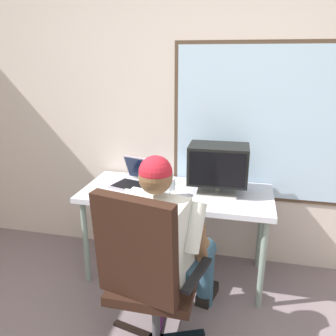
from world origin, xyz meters
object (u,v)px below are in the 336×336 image
(crt_monitor, at_px, (218,165))
(laptop, at_px, (136,178))
(person_seated, at_px, (166,240))
(wine_glass, at_px, (170,185))
(office_chair, at_px, (146,270))
(desk, at_px, (176,199))

(crt_monitor, bearing_deg, laptop, 177.65)
(laptop, bearing_deg, person_seated, -57.94)
(crt_monitor, relative_size, wine_glass, 3.05)
(person_seated, bearing_deg, laptop, 122.06)
(person_seated, bearing_deg, office_chair, -101.76)
(desk, relative_size, wine_glass, 10.02)
(person_seated, distance_m, laptop, 0.77)
(desk, relative_size, person_seated, 1.20)
(person_seated, height_order, wine_glass, person_seated)
(office_chair, distance_m, crt_monitor, 1.00)
(desk, bearing_deg, office_chair, -89.96)
(desk, xyz_separation_m, office_chair, (0.00, -0.84, -0.08))
(desk, xyz_separation_m, wine_glass, (-0.02, -0.12, 0.16))
(person_seated, bearing_deg, crt_monitor, 67.70)
(person_seated, distance_m, crt_monitor, 0.73)
(laptop, height_order, wine_glass, laptop)
(wine_glass, bearing_deg, desk, 79.10)
(crt_monitor, xyz_separation_m, wine_glass, (-0.33, -0.16, -0.13))
(crt_monitor, bearing_deg, office_chair, -109.25)
(office_chair, bearing_deg, laptop, 110.90)
(desk, distance_m, person_seated, 0.58)
(desk, height_order, office_chair, office_chair)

